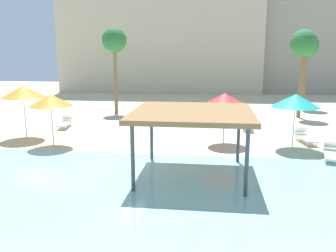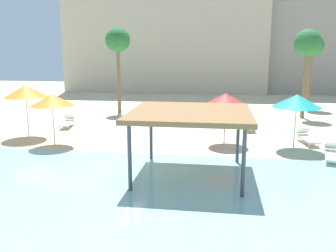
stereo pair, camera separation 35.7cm
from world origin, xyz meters
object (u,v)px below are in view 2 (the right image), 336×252
Objects in this scene: shade_pavilion at (191,115)px; beach_umbrella_red_5 at (225,99)px; beach_umbrella_orange_0 at (25,91)px; lounge_chair_4 at (68,122)px; lounge_chair_1 at (332,153)px; beach_umbrella_orange_6 at (52,100)px; palm_tree_0 at (308,45)px; beach_umbrella_teal_1 at (297,101)px; lounge_chair_5 at (307,137)px; palm_tree_2 at (312,47)px; lounge_chair_3 at (250,125)px; palm_tree_1 at (118,42)px.

beach_umbrella_red_5 reaches higher than shade_pavilion.
shade_pavilion is 1.54× the size of beach_umbrella_orange_0.
shade_pavilion is 10.80m from beach_umbrella_orange_0.
beach_umbrella_red_5 is 10.61m from lounge_chair_4.
lounge_chair_4 is (-9.98, 2.97, -2.08)m from beach_umbrella_red_5.
shade_pavilion is 2.28× the size of lounge_chair_1.
beach_umbrella_orange_0 reaches higher than beach_umbrella_orange_6.
beach_umbrella_teal_1 is at bearing -104.52° from palm_tree_0.
beach_umbrella_orange_6 is 1.36× the size of lounge_chair_4.
palm_tree_2 reaches higher than lounge_chair_5.
beach_umbrella_orange_6 is (-12.09, -1.03, -0.05)m from beach_umbrella_teal_1.
shade_pavilion is at bearing -53.67° from lounge_chair_5.
shade_pavilion is 7.08m from lounge_chair_1.
palm_tree_2 is (15.77, 14.49, 2.74)m from beach_umbrella_orange_6.
lounge_chair_3 is 12.16m from palm_tree_1.
lounge_chair_3 is 11.60m from lounge_chair_4.
lounge_chair_5 is (0.94, 1.37, -2.10)m from beach_umbrella_teal_1.
beach_umbrella_teal_1 is 15.20m from palm_tree_1.
lounge_chair_5 is at bearing 70.67° from lounge_chair_4.
beach_umbrella_red_5 is at bearing -124.19° from palm_tree_0.
palm_tree_1 is (0.50, 10.37, 3.10)m from beach_umbrella_orange_6.
palm_tree_0 is at bearing 136.73° from lounge_chair_3.
lounge_chair_5 is 0.30× the size of palm_tree_1.
lounge_chair_1 is at bearing 24.93° from shade_pavilion.
lounge_chair_4 is 17.34m from palm_tree_0.
beach_umbrella_orange_6 is at bearing 154.39° from shade_pavilion.
palm_tree_1 is (1.80, 5.86, 5.15)m from lounge_chair_4.
beach_umbrella_orange_6 is at bearing -169.89° from beach_umbrella_red_5.
beach_umbrella_orange_6 is 13.60m from lounge_chair_1.
beach_umbrella_orange_6 is at bearing -175.14° from beach_umbrella_teal_1.
lounge_chair_1 is 0.31× the size of palm_tree_0.
lounge_chair_4 is (-14.73, 5.16, 0.00)m from lounge_chair_1.
beach_umbrella_orange_6 is at bearing -79.00° from lounge_chair_1.
palm_tree_2 is (18.04, 13.00, 2.50)m from beach_umbrella_orange_0.
beach_umbrella_orange_6 is at bearing -33.16° from beach_umbrella_orange_0.
shade_pavilion is at bearing 36.07° from lounge_chair_4.
lounge_chair_1 is (15.71, -2.14, -2.29)m from beach_umbrella_orange_0.
lounge_chair_4 is 14.48m from lounge_chair_5.
shade_pavilion is at bearing -115.21° from palm_tree_2.
beach_umbrella_teal_1 is 0.42× the size of palm_tree_1.
beach_umbrella_orange_0 is 1.10× the size of beach_umbrella_orange_6.
palm_tree_1 is (-9.77, 5.10, 5.15)m from lounge_chair_3.
beach_umbrella_teal_1 is 13.99m from lounge_chair_4.
shade_pavilion is 1.68× the size of beach_umbrella_red_5.
beach_umbrella_orange_0 is 1.54× the size of lounge_chair_3.
beach_umbrella_red_5 is at bearing 171.33° from beach_umbrella_teal_1.
lounge_chair_4 is at bearing 165.41° from beach_umbrella_teal_1.
lounge_chair_3 is 11.75m from palm_tree_2.
palm_tree_1 is (-8.18, 8.82, 3.07)m from beach_umbrella_red_5.
shade_pavilion is 0.73× the size of palm_tree_2.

